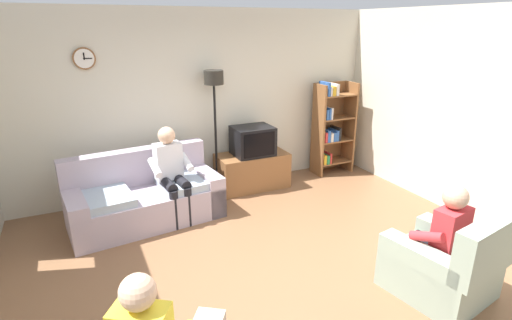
% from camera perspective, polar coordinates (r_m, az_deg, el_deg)
% --- Properties ---
extents(ground_plane, '(12.00, 12.00, 0.00)m').
position_cam_1_polar(ground_plane, '(4.28, 4.28, -16.09)').
color(ground_plane, brown).
extents(back_wall_assembly, '(6.20, 0.17, 2.70)m').
position_cam_1_polar(back_wall_assembly, '(6.05, -7.95, 8.33)').
color(back_wall_assembly, beige).
rests_on(back_wall_assembly, ground_plane).
extents(right_wall, '(0.12, 5.80, 2.70)m').
position_cam_1_polar(right_wall, '(5.63, 31.04, 4.97)').
color(right_wall, beige).
rests_on(right_wall, ground_plane).
extents(couch, '(1.98, 1.08, 0.90)m').
position_cam_1_polar(couch, '(5.35, -15.83, -5.38)').
color(couch, '#A899A8').
rests_on(couch, ground_plane).
extents(tv_stand, '(1.10, 0.56, 0.55)m').
position_cam_1_polar(tv_stand, '(6.20, -0.56, -1.55)').
color(tv_stand, brown).
rests_on(tv_stand, ground_plane).
extents(tv, '(0.60, 0.49, 0.44)m').
position_cam_1_polar(tv, '(6.02, -0.48, 2.81)').
color(tv, black).
rests_on(tv, tv_stand).
extents(bookshelf, '(0.68, 0.36, 1.59)m').
position_cam_1_polar(bookshelf, '(6.84, 10.81, 4.73)').
color(bookshelf, brown).
rests_on(bookshelf, ground_plane).
extents(floor_lamp, '(0.28, 0.28, 1.85)m').
position_cam_1_polar(floor_lamp, '(5.78, -6.06, 8.90)').
color(floor_lamp, black).
rests_on(floor_lamp, ground_plane).
extents(armchair_near_bookshelf, '(0.94, 1.00, 0.90)m').
position_cam_1_polar(armchair_near_bookshelf, '(4.24, 25.58, -13.81)').
color(armchair_near_bookshelf, gray).
rests_on(armchair_near_bookshelf, ground_plane).
extents(person_on_couch, '(0.54, 0.57, 1.24)m').
position_cam_1_polar(person_on_couch, '(5.16, -12.17, -1.34)').
color(person_on_couch, silver).
rests_on(person_on_couch, ground_plane).
extents(person_in_right_armchair, '(0.56, 0.58, 1.12)m').
position_cam_1_polar(person_in_right_armchair, '(4.12, 25.13, -9.64)').
color(person_in_right_armchair, red).
rests_on(person_in_right_armchair, ground_plane).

